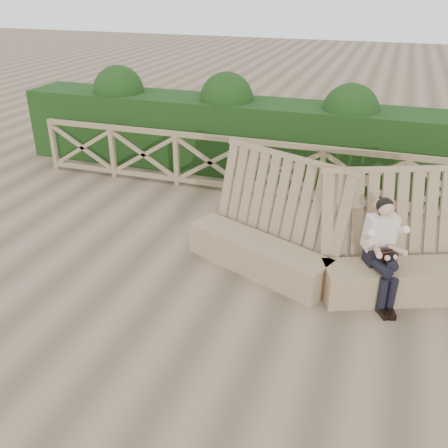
% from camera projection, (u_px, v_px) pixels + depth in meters
% --- Properties ---
extents(ground, '(60.00, 60.00, 0.00)m').
position_uv_depth(ground, '(220.00, 300.00, 6.49)').
color(ground, brown).
rests_on(ground, ground).
extents(bench, '(4.24, 1.55, 1.60)m').
position_uv_depth(bench, '(331.00, 254.00, 6.75)').
color(bench, '#806449').
rests_on(bench, ground).
extents(woman, '(0.58, 0.83, 1.36)m').
position_uv_depth(woman, '(383.00, 247.00, 6.23)').
color(woman, black).
rests_on(woman, ground).
extents(guardrail, '(10.10, 0.09, 1.10)m').
position_uv_depth(guardrail, '(283.00, 171.00, 9.21)').
color(guardrail, '#86714E').
rests_on(guardrail, ground).
extents(hedge, '(12.00, 1.20, 1.50)m').
position_uv_depth(hedge, '(296.00, 142.00, 10.14)').
color(hedge, black).
rests_on(hedge, ground).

